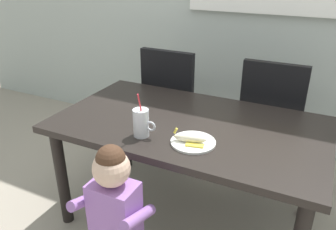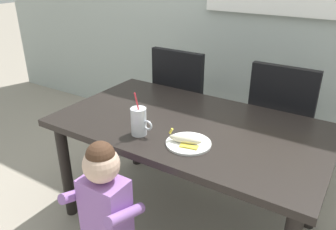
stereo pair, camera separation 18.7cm
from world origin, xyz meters
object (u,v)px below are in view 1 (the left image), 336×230
Objects in this scene: toddler_standing at (114,205)px; snack_plate at (193,142)px; milk_cup at (141,124)px; dining_table at (189,135)px; dining_chair_right at (272,116)px; dining_chair_left at (173,99)px; peeled_banana at (190,139)px.

toddler_standing is 0.49m from snack_plate.
milk_cup is 1.09× the size of snack_plate.
dining_table is at bearing 117.21° from snack_plate.
toddler_standing is (-0.11, -0.62, -0.09)m from dining_table.
toddler_standing reaches higher than dining_table.
snack_plate is at bearing 74.12° from dining_chair_right.
dining_chair_left is 1.03m from peeled_banana.
milk_cup is at bearing -170.93° from snack_plate.
peeled_banana is at bearing 6.63° from milk_cup.
dining_table is 1.60× the size of dining_chair_left.
dining_chair_right is 1.15× the size of toddler_standing.
dining_table is 0.76m from dining_chair_left.
peeled_banana is (0.10, -0.24, 0.12)m from dining_table.
toddler_standing is 3.64× the size of snack_plate.
dining_table is 0.35m from milk_cup.
milk_cup is (0.24, -0.91, 0.23)m from dining_chair_left.
dining_chair_left is at bearing 120.02° from peeled_banana.
dining_table is 0.76m from dining_chair_right.
dining_table is at bearing 61.08° from dining_chair_right.
dining_table is at bearing 122.09° from dining_chair_left.
dining_table is at bearing 58.86° from milk_cup.
dining_chair_right reaches higher than snack_plate.
snack_plate is at bearing -62.79° from dining_table.
dining_chair_left is at bearing 122.09° from dining_table.
milk_cup reaches higher than toddler_standing.
snack_plate is (0.52, -0.86, 0.17)m from dining_chair_left.
toddler_standing is (0.29, -1.26, -0.02)m from dining_chair_left.
milk_cup reaches higher than dining_table.
dining_table is 8.77× the size of peeled_banana.
dining_table is 0.28m from peeled_banana.
dining_chair_right is 4.17× the size of snack_plate.
snack_plate is 0.03m from peeled_banana.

